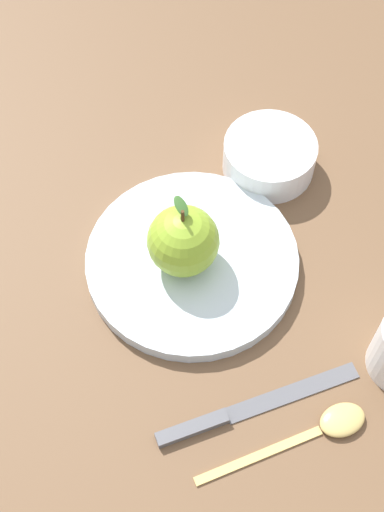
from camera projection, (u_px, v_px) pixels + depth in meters
The scene contains 6 objects.
ground_plane at pixel (197, 290), 0.80m from camera, with size 2.40×2.40×0.00m, color brown.
dinner_plate at pixel (192, 260), 0.80m from camera, with size 0.24×0.24×0.02m.
apple at pixel (183, 241), 0.76m from camera, with size 0.08×0.08×0.10m.
side_bowl at pixel (270, 154), 0.86m from camera, with size 0.11×0.11×0.04m.
knife at pixel (240, 411), 0.72m from camera, with size 0.06×0.22×0.01m.
spoon at pixel (323, 428), 0.71m from camera, with size 0.06×0.18×0.01m.
Camera 1 is at (-0.37, 0.07, 0.70)m, focal length 49.82 mm.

